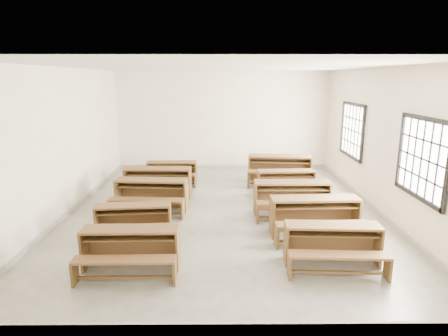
{
  "coord_description": "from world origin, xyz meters",
  "views": [
    {
      "loc": [
        -0.06,
        -8.16,
        2.97
      ],
      "look_at": [
        0.0,
        0.0,
        1.0
      ],
      "focal_mm": 30.0,
      "sensor_mm": 36.0,
      "label": 1
    }
  ],
  "objects_px": {
    "desk_set_1": "(133,219)",
    "desk_set_4": "(172,171)",
    "desk_set_8": "(286,181)",
    "desk_set_9": "(280,167)",
    "desk_set_6": "(315,214)",
    "desk_set_2": "(151,193)",
    "desk_set_5": "(333,242)",
    "desk_set_0": "(130,246)",
    "desk_set_7": "(292,196)",
    "desk_set_3": "(157,180)"
  },
  "relations": [
    {
      "from": "desk_set_1",
      "to": "desk_set_4",
      "type": "bearing_deg",
      "value": 81.28
    },
    {
      "from": "desk_set_8",
      "to": "desk_set_9",
      "type": "height_order",
      "value": "desk_set_9"
    },
    {
      "from": "desk_set_6",
      "to": "desk_set_8",
      "type": "height_order",
      "value": "desk_set_6"
    },
    {
      "from": "desk_set_1",
      "to": "desk_set_6",
      "type": "xyz_separation_m",
      "value": [
        3.47,
        0.03,
        0.07
      ]
    },
    {
      "from": "desk_set_2",
      "to": "desk_set_5",
      "type": "relative_size",
      "value": 1.08
    },
    {
      "from": "desk_set_1",
      "to": "desk_set_5",
      "type": "bearing_deg",
      "value": -22.96
    },
    {
      "from": "desk_set_0",
      "to": "desk_set_2",
      "type": "distance_m",
      "value": 2.72
    },
    {
      "from": "desk_set_7",
      "to": "desk_set_8",
      "type": "height_order",
      "value": "desk_set_7"
    },
    {
      "from": "desk_set_0",
      "to": "desk_set_2",
      "type": "xyz_separation_m",
      "value": [
        -0.16,
        2.72,
        0.03
      ]
    },
    {
      "from": "desk_set_3",
      "to": "desk_set_9",
      "type": "distance_m",
      "value": 3.53
    },
    {
      "from": "desk_set_3",
      "to": "desk_set_5",
      "type": "bearing_deg",
      "value": -44.84
    },
    {
      "from": "desk_set_1",
      "to": "desk_set_9",
      "type": "bearing_deg",
      "value": 43.23
    },
    {
      "from": "desk_set_4",
      "to": "desk_set_9",
      "type": "distance_m",
      "value": 3.1
    },
    {
      "from": "desk_set_2",
      "to": "desk_set_5",
      "type": "xyz_separation_m",
      "value": [
        3.39,
        -2.59,
        -0.03
      ]
    },
    {
      "from": "desk_set_5",
      "to": "desk_set_9",
      "type": "height_order",
      "value": "desk_set_9"
    },
    {
      "from": "desk_set_1",
      "to": "desk_set_2",
      "type": "xyz_separation_m",
      "value": [
        0.08,
        1.46,
        0.06
      ]
    },
    {
      "from": "desk_set_0",
      "to": "desk_set_5",
      "type": "bearing_deg",
      "value": 1.47
    },
    {
      "from": "desk_set_2",
      "to": "desk_set_3",
      "type": "height_order",
      "value": "desk_set_3"
    },
    {
      "from": "desk_set_1",
      "to": "desk_set_0",
      "type": "bearing_deg",
      "value": -83.97
    },
    {
      "from": "desk_set_1",
      "to": "desk_set_7",
      "type": "distance_m",
      "value": 3.46
    },
    {
      "from": "desk_set_0",
      "to": "desk_set_5",
      "type": "relative_size",
      "value": 0.98
    },
    {
      "from": "desk_set_4",
      "to": "desk_set_6",
      "type": "relative_size",
      "value": 0.82
    },
    {
      "from": "desk_set_5",
      "to": "desk_set_7",
      "type": "distance_m",
      "value": 2.34
    },
    {
      "from": "desk_set_7",
      "to": "desk_set_8",
      "type": "xyz_separation_m",
      "value": [
        0.1,
        1.38,
        -0.05
      ]
    },
    {
      "from": "desk_set_4",
      "to": "desk_set_8",
      "type": "bearing_deg",
      "value": -20.8
    },
    {
      "from": "desk_set_0",
      "to": "desk_set_3",
      "type": "bearing_deg",
      "value": 92.2
    },
    {
      "from": "desk_set_8",
      "to": "desk_set_4",
      "type": "bearing_deg",
      "value": 157.05
    },
    {
      "from": "desk_set_8",
      "to": "desk_set_9",
      "type": "bearing_deg",
      "value": 87.53
    },
    {
      "from": "desk_set_7",
      "to": "desk_set_0",
      "type": "bearing_deg",
      "value": -140.89
    },
    {
      "from": "desk_set_3",
      "to": "desk_set_8",
      "type": "xyz_separation_m",
      "value": [
        3.3,
        0.1,
        -0.06
      ]
    },
    {
      "from": "desk_set_4",
      "to": "desk_set_9",
      "type": "xyz_separation_m",
      "value": [
        3.1,
        -0.01,
        0.1
      ]
    },
    {
      "from": "desk_set_3",
      "to": "desk_set_7",
      "type": "xyz_separation_m",
      "value": [
        3.19,
        -1.28,
        -0.0
      ]
    },
    {
      "from": "desk_set_5",
      "to": "desk_set_6",
      "type": "bearing_deg",
      "value": 92.78
    },
    {
      "from": "desk_set_4",
      "to": "desk_set_8",
      "type": "xyz_separation_m",
      "value": [
        3.1,
        -1.17,
        0.01
      ]
    },
    {
      "from": "desk_set_3",
      "to": "desk_set_7",
      "type": "bearing_deg",
      "value": -20.15
    },
    {
      "from": "desk_set_8",
      "to": "desk_set_6",
      "type": "bearing_deg",
      "value": -89.42
    },
    {
      "from": "desk_set_1",
      "to": "desk_set_3",
      "type": "xyz_separation_m",
      "value": [
        0.05,
        2.48,
        0.07
      ]
    },
    {
      "from": "desk_set_2",
      "to": "desk_set_4",
      "type": "distance_m",
      "value": 2.3
    },
    {
      "from": "desk_set_1",
      "to": "desk_set_3",
      "type": "bearing_deg",
      "value": 83.95
    },
    {
      "from": "desk_set_4",
      "to": "desk_set_7",
      "type": "xyz_separation_m",
      "value": [
        2.99,
        -2.55,
        0.07
      ]
    },
    {
      "from": "desk_set_1",
      "to": "desk_set_2",
      "type": "distance_m",
      "value": 1.47
    },
    {
      "from": "desk_set_5",
      "to": "desk_set_8",
      "type": "bearing_deg",
      "value": 94.75
    },
    {
      "from": "desk_set_6",
      "to": "desk_set_2",
      "type": "bearing_deg",
      "value": 154.79
    },
    {
      "from": "desk_set_4",
      "to": "desk_set_5",
      "type": "height_order",
      "value": "desk_set_5"
    },
    {
      "from": "desk_set_6",
      "to": "desk_set_7",
      "type": "height_order",
      "value": "desk_set_6"
    },
    {
      "from": "desk_set_2",
      "to": "desk_set_8",
      "type": "distance_m",
      "value": 3.45
    },
    {
      "from": "desk_set_3",
      "to": "desk_set_5",
      "type": "xyz_separation_m",
      "value": [
        3.42,
        -3.61,
        -0.04
      ]
    },
    {
      "from": "desk_set_0",
      "to": "desk_set_5",
      "type": "distance_m",
      "value": 3.23
    },
    {
      "from": "desk_set_7",
      "to": "desk_set_9",
      "type": "distance_m",
      "value": 2.54
    },
    {
      "from": "desk_set_2",
      "to": "desk_set_4",
      "type": "relative_size",
      "value": 1.19
    }
  ]
}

